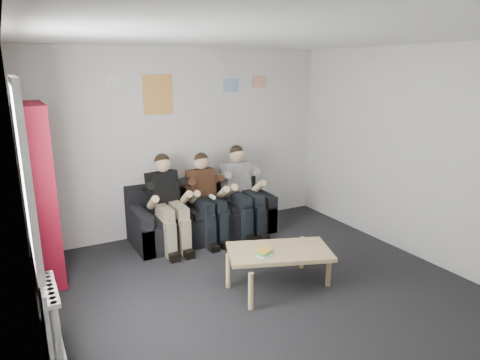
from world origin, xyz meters
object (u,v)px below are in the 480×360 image
at_px(sofa, 202,217).
at_px(person_middle, 207,198).
at_px(person_left, 168,203).
at_px(bookshelf, 40,194).
at_px(coffee_table, 279,254).
at_px(person_right, 242,192).

xyz_separation_m(sofa, person_middle, (-0.00, -0.19, 0.34)).
relative_size(person_left, person_middle, 1.03).
distance_m(bookshelf, person_middle, 2.17).
bearing_deg(person_left, bookshelf, 174.52).
bearing_deg(sofa, bookshelf, -171.90).
xyz_separation_m(bookshelf, person_left, (1.55, 0.11, -0.38)).
distance_m(coffee_table, person_right, 1.72).
distance_m(sofa, person_left, 0.70).
height_order(bookshelf, person_left, bookshelf).
relative_size(sofa, person_middle, 1.65).
xyz_separation_m(bookshelf, person_right, (2.70, 0.11, -0.38)).
bearing_deg(person_middle, bookshelf, -177.42).
height_order(bookshelf, coffee_table, bookshelf).
bearing_deg(person_middle, sofa, 89.59).
bearing_deg(person_right, coffee_table, -109.00).
distance_m(sofa, person_middle, 0.39).
relative_size(bookshelf, coffee_table, 1.81).
bearing_deg(person_middle, person_left, 179.80).
relative_size(person_middle, person_right, 0.96).
relative_size(sofa, bookshelf, 1.01).
relative_size(sofa, coffee_table, 1.82).
height_order(coffee_table, person_left, person_left).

